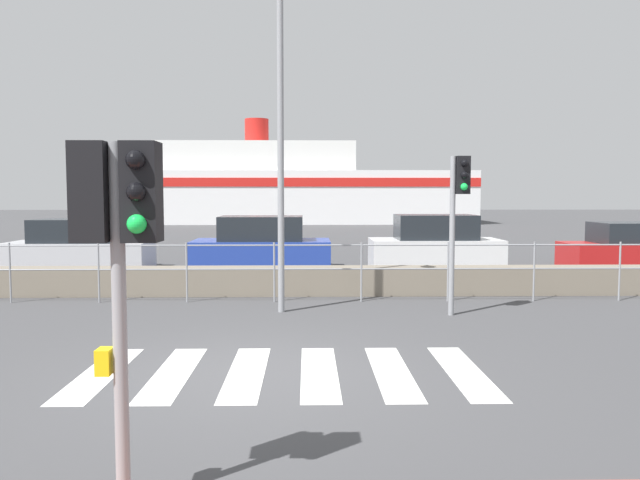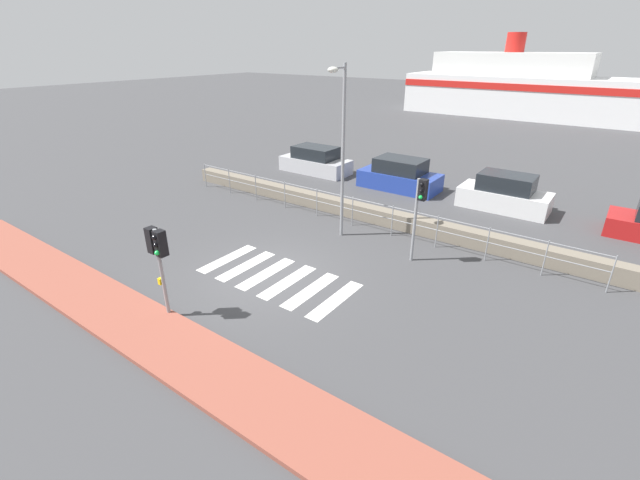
{
  "view_description": "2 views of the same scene",
  "coord_description": "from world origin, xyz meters",
  "px_view_note": "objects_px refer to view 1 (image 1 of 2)",
  "views": [
    {
      "loc": [
        0.68,
        -7.58,
        2.21
      ],
      "look_at": [
        0.87,
        2.0,
        1.5
      ],
      "focal_mm": 35.0,
      "sensor_mm": 36.0,
      "label": 1
    },
    {
      "loc": [
        8.42,
        -8.78,
        6.72
      ],
      "look_at": [
        1.34,
        1.0,
        1.2
      ],
      "focal_mm": 24.0,
      "sensor_mm": 36.0,
      "label": 2
    }
  ],
  "objects_px": {
    "streetlamp": "(280,105)",
    "parked_car_silver": "(79,248)",
    "parked_car_white": "(435,246)",
    "parked_car_blue": "(262,247)",
    "traffic_light_far": "(459,199)",
    "ferry_boat": "(290,189)",
    "parked_car_red": "(640,249)",
    "traffic_light_near": "(117,225)"
  },
  "relations": [
    {
      "from": "traffic_light_near",
      "to": "parked_car_blue",
      "type": "distance_m",
      "value": 14.05
    },
    {
      "from": "ferry_boat",
      "to": "parked_car_blue",
      "type": "bearing_deg",
      "value": -90.05
    },
    {
      "from": "streetlamp",
      "to": "parked_car_red",
      "type": "relative_size",
      "value": 1.41
    },
    {
      "from": "traffic_light_far",
      "to": "streetlamp",
      "type": "relative_size",
      "value": 0.47
    },
    {
      "from": "traffic_light_far",
      "to": "parked_car_blue",
      "type": "relative_size",
      "value": 0.72
    },
    {
      "from": "streetlamp",
      "to": "parked_car_red",
      "type": "bearing_deg",
      "value": 33.37
    },
    {
      "from": "streetlamp",
      "to": "parked_car_silver",
      "type": "bearing_deg",
      "value": 132.07
    },
    {
      "from": "parked_car_white",
      "to": "parked_car_blue",
      "type": "bearing_deg",
      "value": 180.0
    },
    {
      "from": "ferry_boat",
      "to": "parked_car_red",
      "type": "height_order",
      "value": "ferry_boat"
    },
    {
      "from": "parked_car_red",
      "to": "streetlamp",
      "type": "bearing_deg",
      "value": -146.63
    },
    {
      "from": "parked_car_silver",
      "to": "parked_car_white",
      "type": "distance_m",
      "value": 10.44
    },
    {
      "from": "parked_car_white",
      "to": "parked_car_red",
      "type": "xyz_separation_m",
      "value": [
        6.13,
        0.0,
        -0.1
      ]
    },
    {
      "from": "traffic_light_near",
      "to": "parked_car_silver",
      "type": "distance_m",
      "value": 15.04
    },
    {
      "from": "traffic_light_far",
      "to": "parked_car_silver",
      "type": "bearing_deg",
      "value": 143.04
    },
    {
      "from": "parked_car_white",
      "to": "parked_car_red",
      "type": "distance_m",
      "value": 6.13
    },
    {
      "from": "parked_car_red",
      "to": "traffic_light_far",
      "type": "bearing_deg",
      "value": -135.44
    },
    {
      "from": "parked_car_blue",
      "to": "traffic_light_far",
      "type": "bearing_deg",
      "value": -60.06
    },
    {
      "from": "ferry_boat",
      "to": "parked_car_white",
      "type": "distance_m",
      "value": 30.0
    },
    {
      "from": "traffic_light_far",
      "to": "parked_car_white",
      "type": "bearing_deg",
      "value": 81.58
    },
    {
      "from": "streetlamp",
      "to": "parked_car_red",
      "type": "xyz_separation_m",
      "value": [
        10.4,
        6.85,
        -3.23
      ]
    },
    {
      "from": "traffic_light_near",
      "to": "parked_car_white",
      "type": "height_order",
      "value": "traffic_light_near"
    },
    {
      "from": "ferry_boat",
      "to": "parked_car_silver",
      "type": "height_order",
      "value": "ferry_boat"
    },
    {
      "from": "parked_car_blue",
      "to": "parked_car_red",
      "type": "height_order",
      "value": "parked_car_blue"
    },
    {
      "from": "ferry_boat",
      "to": "parked_car_silver",
      "type": "relative_size",
      "value": 6.45
    },
    {
      "from": "parked_car_blue",
      "to": "parked_car_silver",
      "type": "bearing_deg",
      "value": 180.0
    },
    {
      "from": "streetlamp",
      "to": "parked_car_red",
      "type": "height_order",
      "value": "streetlamp"
    },
    {
      "from": "parked_car_blue",
      "to": "parked_car_red",
      "type": "distance_m",
      "value": 11.25
    },
    {
      "from": "parked_car_silver",
      "to": "parked_car_blue",
      "type": "height_order",
      "value": "parked_car_blue"
    },
    {
      "from": "traffic_light_near",
      "to": "parked_car_silver",
      "type": "xyz_separation_m",
      "value": [
        -5.37,
        13.99,
        -1.36
      ]
    },
    {
      "from": "ferry_boat",
      "to": "parked_car_red",
      "type": "bearing_deg",
      "value": -69.18
    },
    {
      "from": "streetlamp",
      "to": "parked_car_white",
      "type": "height_order",
      "value": "streetlamp"
    },
    {
      "from": "streetlamp",
      "to": "parked_car_silver",
      "type": "xyz_separation_m",
      "value": [
        -6.18,
        6.85,
        -3.19
      ]
    },
    {
      "from": "traffic_light_near",
      "to": "parked_car_white",
      "type": "distance_m",
      "value": 14.94
    },
    {
      "from": "parked_car_blue",
      "to": "parked_car_white",
      "type": "distance_m",
      "value": 5.12
    },
    {
      "from": "parked_car_silver",
      "to": "parked_car_blue",
      "type": "relative_size",
      "value": 1.02
    },
    {
      "from": "parked_car_red",
      "to": "ferry_boat",
      "type": "bearing_deg",
      "value": 110.82
    },
    {
      "from": "traffic_light_near",
      "to": "parked_car_blue",
      "type": "height_order",
      "value": "traffic_light_near"
    },
    {
      "from": "parked_car_silver",
      "to": "traffic_light_far",
      "type": "bearing_deg",
      "value": -36.96
    },
    {
      "from": "traffic_light_far",
      "to": "ferry_boat",
      "type": "height_order",
      "value": "ferry_boat"
    },
    {
      "from": "traffic_light_far",
      "to": "parked_car_silver",
      "type": "height_order",
      "value": "traffic_light_far"
    },
    {
      "from": "parked_car_blue",
      "to": "parked_car_red",
      "type": "bearing_deg",
      "value": -0.0
    },
    {
      "from": "traffic_light_far",
      "to": "parked_car_blue",
      "type": "xyz_separation_m",
      "value": [
        -4.07,
        7.07,
        -1.45
      ]
    }
  ]
}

